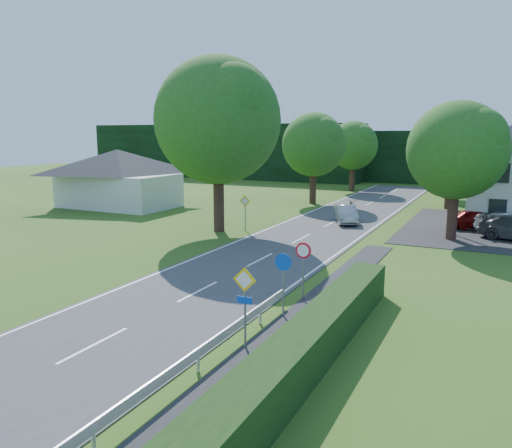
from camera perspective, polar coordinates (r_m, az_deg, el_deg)
The scene contains 24 objects.
road at distance 28.04m, azimuth 2.24°, elevation -3.23°, with size 7.00×80.00×0.04m, color #39393C.
parking_pad at distance 38.51m, azimuth 27.19°, elevation -0.66°, with size 14.00×16.00×0.04m, color black.
line_edge_left at distance 29.47m, azimuth -3.55°, elevation -2.53°, with size 0.12×80.00×0.01m, color white.
line_edge_right at distance 26.92m, azimuth 8.59°, elevation -3.85°, with size 0.12×80.00×0.01m, color white.
line_centre at distance 28.04m, azimuth 2.24°, elevation -3.18°, with size 0.12×80.00×0.01m, color white, non-canonical shape.
tree_main at distance 33.59m, azimuth -4.37°, elevation 8.97°, with size 9.40×9.40×11.64m, color #2A5218, non-canonical shape.
tree_left_far at distance 47.77m, azimuth 6.58°, elevation 7.46°, with size 7.00×7.00×8.58m, color #2A5218, non-canonical shape.
tree_right_far at distance 47.16m, azimuth 21.41°, elevation 7.11°, with size 7.40×7.40×9.09m, color #2A5218, non-canonical shape.
tree_left_back at distance 59.08m, azimuth 10.99°, elevation 7.61°, with size 6.60×6.60×8.07m, color #2A5218, non-canonical shape.
tree_right_back at distance 55.24m, azimuth 21.05°, elevation 6.69°, with size 6.20×6.20×7.56m, color #2A5218, non-canonical shape.
tree_right_mid at distance 33.12m, azimuth 21.82°, elevation 5.60°, with size 7.00×7.00×8.58m, color #2A5218, non-canonical shape.
treeline_left at distance 77.53m, azimuth -4.12°, elevation 8.33°, with size 44.00×6.00×8.00m, color black.
treeline_right at distance 71.07m, azimuth 23.88°, elevation 6.91°, with size 30.00×5.00×7.00m, color black.
bungalow_left at distance 46.89m, azimuth -15.46°, elevation 5.18°, with size 11.00×6.50×5.20m.
streetlight at distance 35.13m, azimuth 21.40°, elevation 6.14°, with size 2.03×0.18×8.00m.
sign_priority_right at distance 15.32m, azimuth -1.30°, elevation -7.82°, with size 0.78×0.09×2.59m.
sign_roundabout at distance 17.96m, azimuth 3.14°, elevation -5.52°, with size 0.64×0.08×2.37m.
sign_speed_limit at distance 19.73m, azimuth 5.42°, elevation -3.83°, with size 0.64×0.11×2.37m.
sign_priority_left at distance 34.06m, azimuth -1.26°, elevation 2.08°, with size 0.78×0.09×2.44m.
moving_car at distance 37.57m, azimuth 10.26°, elevation 1.11°, with size 1.39×3.97×1.31m, color #9C9CA0.
motorcycle at distance 43.01m, azimuth 10.87°, elevation 2.08°, with size 0.72×2.06×1.08m, color black.
parked_car_red at distance 37.83m, azimuth 24.14°, elevation 0.50°, with size 1.65×4.11×1.40m, color maroon.
parked_car_silver_a at distance 36.67m, azimuth 27.14°, elevation 0.01°, with size 1.50×4.31×1.42m, color #A9AAAD.
parasol at distance 39.79m, azimuth 25.02°, elevation 1.44°, with size 2.36×2.41×2.17m, color red.
Camera 1 is at (11.03, -4.94, 6.54)m, focal length 35.00 mm.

